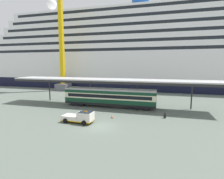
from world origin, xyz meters
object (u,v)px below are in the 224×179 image
object	(u,v)px
quay_bollard	(165,115)
service_truck	(80,117)
cruise_ship	(135,54)
traffic_cone_near	(112,116)
dockside_crane	(63,45)
traffic_cone_mid	(66,116)
train_carriage	(109,97)

from	to	relation	value
quay_bollard	service_truck	bearing A→B (deg)	-154.60
cruise_ship	traffic_cone_near	distance (m)	46.86
service_truck	dockside_crane	bearing A→B (deg)	124.54
service_truck	traffic_cone_near	bearing A→B (deg)	41.69
traffic_cone_mid	dockside_crane	distance (m)	37.33
train_carriage	dockside_crane	xyz separation A→B (m)	(-22.75, 19.56, 13.55)
traffic_cone_near	dockside_crane	distance (m)	40.36
dockside_crane	traffic_cone_near	bearing A→B (deg)	-46.81
train_carriage	dockside_crane	distance (m)	32.92
train_carriage	traffic_cone_mid	xyz separation A→B (m)	(-5.20, -9.49, -2.01)
dockside_crane	quay_bollard	xyz separation A→B (m)	(34.45, -24.64, -15.34)
service_truck	traffic_cone_near	xyz separation A→B (m)	(4.22, 3.75, -0.70)
cruise_ship	dockside_crane	bearing A→B (deg)	-142.03
service_truck	traffic_cone_near	size ratio (longest dim) A/B	8.89
quay_bollard	traffic_cone_mid	bearing A→B (deg)	-165.41
cruise_ship	train_carriage	xyz separation A→B (m)	(0.08, -37.26, -11.26)
traffic_cone_mid	train_carriage	bearing A→B (deg)	61.28
traffic_cone_near	quay_bollard	world-z (taller)	quay_bollard
cruise_ship	service_truck	world-z (taller)	cruise_ship
traffic_cone_near	dockside_crane	bearing A→B (deg)	133.19
train_carriage	traffic_cone_near	bearing A→B (deg)	-70.20
traffic_cone_near	service_truck	bearing A→B (deg)	-138.31
service_truck	dockside_crane	size ratio (longest dim) A/B	0.10
train_carriage	service_truck	world-z (taller)	train_carriage
service_truck	cruise_ship	bearing A→B (deg)	88.34
dockside_crane	quay_bollard	distance (m)	45.05
dockside_crane	quay_bollard	world-z (taller)	dockside_crane
dockside_crane	quay_bollard	bearing A→B (deg)	-35.57
cruise_ship	quay_bollard	bearing A→B (deg)	-74.46
service_truck	traffic_cone_mid	size ratio (longest dim) A/B	8.82
traffic_cone_mid	service_truck	bearing A→B (deg)	-26.60
cruise_ship	traffic_cone_mid	xyz separation A→B (m)	(-5.12, -46.74, -13.27)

